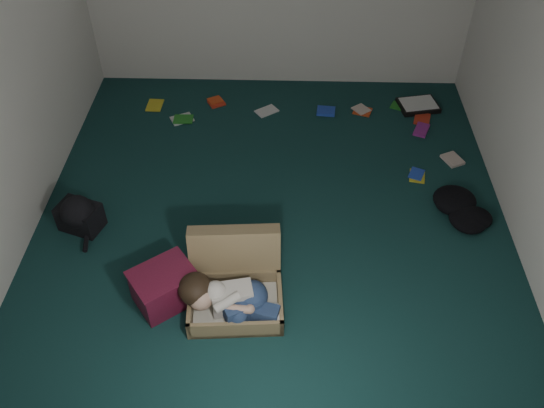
{
  "coord_description": "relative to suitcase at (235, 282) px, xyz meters",
  "views": [
    {
      "loc": [
        0.1,
        -3.45,
        3.51
      ],
      "look_at": [
        0.0,
        -0.15,
        0.35
      ],
      "focal_mm": 38.0,
      "sensor_mm": 36.0,
      "label": 1
    }
  ],
  "objects": [
    {
      "name": "floor",
      "position": [
        0.25,
        0.79,
        -0.15
      ],
      "size": [
        4.5,
        4.5,
        0.0
      ],
      "primitive_type": "plane",
      "color": "#113130",
      "rests_on": "ground"
    },
    {
      "name": "clothing_pile",
      "position": [
        1.82,
        0.92,
        -0.07
      ],
      "size": [
        0.53,
        0.46,
        0.15
      ],
      "primitive_type": null,
      "rotation": [
        0.0,
        0.0,
        -0.13
      ],
      "color": "black",
      "rests_on": "floor"
    },
    {
      "name": "suitcase",
      "position": [
        0.0,
        0.0,
        0.0
      ],
      "size": [
        0.73,
        0.71,
        0.5
      ],
      "rotation": [
        0.0,
        0.0,
        0.07
      ],
      "color": "olive",
      "rests_on": "floor"
    },
    {
      "name": "paper_tray",
      "position": [
        1.76,
        2.55,
        -0.12
      ],
      "size": [
        0.46,
        0.38,
        0.06
      ],
      "rotation": [
        0.0,
        0.0,
        0.21
      ],
      "color": "black",
      "rests_on": "floor"
    },
    {
      "name": "backpack",
      "position": [
        -1.35,
        0.68,
        -0.02
      ],
      "size": [
        0.51,
        0.46,
        0.25
      ],
      "primitive_type": null,
      "rotation": [
        0.0,
        0.0,
        -0.34
      ],
      "color": "black",
      "rests_on": "floor"
    },
    {
      "name": "book_scatter",
      "position": [
        0.77,
        2.24,
        -0.14
      ],
      "size": [
        3.2,
        1.38,
        0.02
      ],
      "color": "gold",
      "rests_on": "floor"
    },
    {
      "name": "wall_front",
      "position": [
        0.25,
        -1.46,
        1.15
      ],
      "size": [
        4.5,
        0.0,
        4.5
      ],
      "primitive_type": "plane",
      "rotation": [
        -1.57,
        0.0,
        0.0
      ],
      "color": "silver",
      "rests_on": "ground"
    },
    {
      "name": "person",
      "position": [
        -0.04,
        -0.17,
        0.04
      ],
      "size": [
        0.75,
        0.35,
        0.31
      ],
      "rotation": [
        0.0,
        0.0,
        0.07
      ],
      "color": "beige",
      "rests_on": "suitcase"
    },
    {
      "name": "maroon_bin",
      "position": [
        -0.52,
        -0.06,
        0.0
      ],
      "size": [
        0.56,
        0.54,
        0.31
      ],
      "rotation": [
        0.0,
        0.0,
        0.64
      ],
      "color": "#5B1228",
      "rests_on": "floor"
    }
  ]
}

